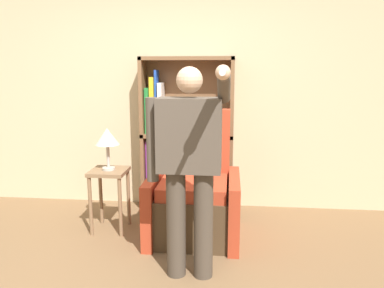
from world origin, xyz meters
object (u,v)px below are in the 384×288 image
object	(u,v)px
bookcase	(177,139)
side_table	(109,184)
armchair	(195,197)
table_lamp	(107,138)
person_standing	(189,160)

from	to	relation	value
bookcase	side_table	world-z (taller)	bookcase
bookcase	armchair	size ratio (longest dim) A/B	1.43
bookcase	table_lamp	size ratio (longest dim) A/B	4.19
person_standing	side_table	size ratio (longest dim) A/B	2.59
armchair	side_table	world-z (taller)	armchair
person_standing	side_table	bearing A→B (deg)	138.41
bookcase	person_standing	distance (m)	1.52
bookcase	armchair	bearing A→B (deg)	-69.38
bookcase	side_table	distance (m)	0.97
armchair	person_standing	xyz separation A→B (m)	(0.03, -0.78, 0.56)
side_table	table_lamp	world-z (taller)	table_lamp
person_standing	table_lamp	world-z (taller)	person_standing
bookcase	person_standing	size ratio (longest dim) A/B	1.07
armchair	side_table	xyz separation A→B (m)	(-0.86, 0.01, 0.10)
armchair	table_lamp	size ratio (longest dim) A/B	2.92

